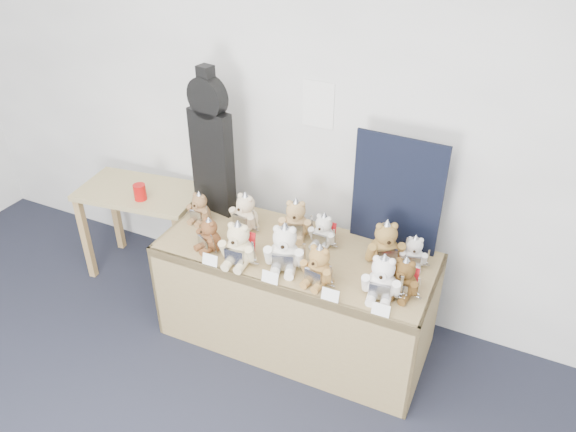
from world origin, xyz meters
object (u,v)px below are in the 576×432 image
at_px(red_cup, 140,192).
at_px(teddy_front_left, 239,245).
at_px(display_table, 291,277).
at_px(side_table, 142,204).
at_px(teddy_back_end, 414,253).
at_px(teddy_front_right, 318,266).
at_px(teddy_back_left, 245,213).
at_px(teddy_front_far_left, 209,236).
at_px(guitar_case, 211,144).
at_px(teddy_front_far_right, 382,279).
at_px(teddy_back_centre_left, 296,220).
at_px(teddy_back_right, 385,245).
at_px(teddy_back_centre_right, 323,232).
at_px(teddy_front_end, 404,279).
at_px(teddy_front_centre, 285,249).
at_px(teddy_back_far_left, 200,209).

distance_m(red_cup, teddy_front_left, 1.04).
distance_m(display_table, side_table, 1.36).
relative_size(red_cup, teddy_back_end, 0.51).
height_order(teddy_front_right, teddy_back_left, teddy_back_left).
bearing_deg(display_table, teddy_back_end, 18.16).
bearing_deg(side_table, teddy_front_left, -29.41).
bearing_deg(teddy_front_far_left, guitar_case, 141.83).
bearing_deg(teddy_front_far_right, teddy_back_end, 69.14).
bearing_deg(teddy_back_centre_left, teddy_back_right, -19.27).
relative_size(teddy_back_centre_right, teddy_back_end, 1.08).
relative_size(guitar_case, teddy_back_centre_left, 3.44).
height_order(side_table, teddy_front_end, teddy_front_end).
bearing_deg(teddy_back_centre_right, teddy_front_end, -19.86).
height_order(display_table, teddy_back_centre_right, teddy_back_centre_right).
height_order(teddy_front_right, teddy_back_centre_right, teddy_front_right).
relative_size(side_table, teddy_front_left, 3.02).
distance_m(guitar_case, teddy_front_left, 0.74).
height_order(guitar_case, teddy_front_left, guitar_case).
distance_m(teddy_front_end, teddy_back_centre_right, 0.63).
relative_size(guitar_case, teddy_back_right, 3.19).
height_order(teddy_back_right, teddy_back_end, teddy_back_right).
height_order(teddy_front_right, teddy_front_end, teddy_front_right).
xyz_separation_m(display_table, side_table, (-1.34, 0.24, 0.04)).
relative_size(teddy_front_centre, teddy_back_centre_right, 1.34).
bearing_deg(teddy_back_right, teddy_back_left, 152.59).
bearing_deg(teddy_back_end, teddy_back_far_left, 171.33).
bearing_deg(red_cup, teddy_front_far_left, -20.10).
relative_size(guitar_case, red_cup, 8.63).
relative_size(guitar_case, teddy_front_end, 3.76).
bearing_deg(teddy_back_right, display_table, 171.42).
height_order(teddy_front_far_right, teddy_back_centre_right, teddy_front_far_right).
bearing_deg(guitar_case, red_cup, -155.38).
height_order(red_cup, teddy_back_left, teddy_back_left).
bearing_deg(teddy_front_far_right, teddy_back_left, 157.59).
distance_m(teddy_front_centre, teddy_front_right, 0.23).
height_order(teddy_front_far_right, teddy_front_end, teddy_front_far_right).
relative_size(red_cup, teddy_front_centre, 0.35).
bearing_deg(teddy_front_end, teddy_back_centre_right, 162.46).
relative_size(teddy_front_left, teddy_back_centre_left, 1.06).
xyz_separation_m(display_table, teddy_back_left, (-0.41, 0.16, 0.27)).
height_order(teddy_front_end, teddy_back_centre_left, teddy_back_centre_left).
bearing_deg(teddy_back_far_left, display_table, -5.39).
relative_size(teddy_front_left, teddy_back_centre_right, 1.26).
height_order(guitar_case, red_cup, guitar_case).
bearing_deg(teddy_front_right, teddy_front_end, 21.64).
distance_m(side_table, teddy_front_far_right, 1.98).
distance_m(teddy_front_centre, teddy_front_far_right, 0.59).
distance_m(teddy_front_far_left, teddy_back_far_left, 0.33).
height_order(teddy_front_end, teddy_back_centre_right, teddy_front_end).
bearing_deg(teddy_front_end, display_table, -177.58).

